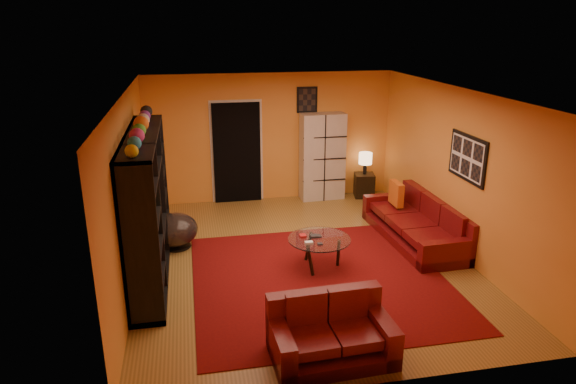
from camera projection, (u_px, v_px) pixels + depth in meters
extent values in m
plane|color=brown|center=(302.00, 259.00, 8.07)|extent=(6.00, 6.00, 0.00)
plane|color=white|center=(304.00, 93.00, 7.25)|extent=(6.00, 6.00, 0.00)
plane|color=orange|center=(271.00, 138.00, 10.45)|extent=(6.00, 0.00, 6.00)
plane|color=orange|center=(372.00, 272.00, 4.87)|extent=(6.00, 0.00, 6.00)
plane|color=orange|center=(130.00, 191.00, 7.20)|extent=(0.00, 6.00, 6.00)
plane|color=orange|center=(457.00, 171.00, 8.12)|extent=(0.00, 6.00, 6.00)
cube|color=#51090A|center=(319.00, 279.00, 7.44)|extent=(3.60, 3.60, 0.01)
cube|color=black|center=(237.00, 153.00, 10.37)|extent=(0.95, 0.10, 2.04)
cube|color=black|center=(468.00, 158.00, 7.74)|extent=(0.03, 1.00, 0.70)
cube|color=black|center=(307.00, 100.00, 10.33)|extent=(0.42, 0.03, 0.52)
cube|color=black|center=(148.00, 206.00, 7.32)|extent=(0.45, 3.00, 2.10)
imported|color=black|center=(152.00, 209.00, 7.45)|extent=(0.86, 0.11, 0.49)
cube|color=#540B0F|center=(415.00, 231.00, 8.74)|extent=(1.07, 2.42, 0.32)
cube|color=#540B0F|center=(437.00, 215.00, 8.74)|extent=(0.28, 2.39, 0.85)
cube|color=#540B0F|center=(450.00, 250.00, 7.67)|extent=(0.98, 0.22, 0.62)
cube|color=#540B0F|center=(389.00, 202.00, 9.70)|extent=(0.98, 0.22, 0.62)
cube|color=#540B0F|center=(434.00, 229.00, 8.01)|extent=(0.78, 0.69, 0.12)
cube|color=#540B0F|center=(414.00, 214.00, 8.63)|extent=(0.78, 0.69, 0.12)
cube|color=#540B0F|center=(397.00, 201.00, 9.25)|extent=(0.78, 0.69, 0.12)
cube|color=#540B0F|center=(332.00, 346.00, 5.66)|extent=(1.36, 0.85, 0.32)
cube|color=#540B0F|center=(324.00, 310.00, 5.86)|extent=(1.33, 0.24, 0.85)
cube|color=#540B0F|center=(381.00, 327.00, 5.74)|extent=(0.21, 0.80, 0.62)
cube|color=#540B0F|center=(281.00, 342.00, 5.48)|extent=(0.21, 0.80, 0.62)
cube|color=#540B0F|center=(355.00, 321.00, 5.57)|extent=(0.49, 0.60, 0.12)
cube|color=#540B0F|center=(312.00, 327.00, 5.47)|extent=(0.49, 0.60, 0.12)
cube|color=#D35D17|center=(396.00, 193.00, 9.18)|extent=(0.12, 0.42, 0.42)
cylinder|color=silver|center=(319.00, 239.00, 7.65)|extent=(0.94, 0.94, 0.02)
cylinder|color=black|center=(338.00, 253.00, 7.73)|extent=(0.05, 0.05, 0.45)
cylinder|color=black|center=(309.00, 246.00, 7.97)|extent=(0.05, 0.05, 0.45)
cylinder|color=black|center=(310.00, 261.00, 7.49)|extent=(0.05, 0.05, 0.45)
cube|color=beige|center=(322.00, 157.00, 10.58)|extent=(0.91, 0.44, 1.80)
cylinder|color=black|center=(177.00, 246.00, 8.49)|extent=(0.44, 0.44, 0.03)
cylinder|color=black|center=(177.00, 242.00, 8.47)|extent=(0.06, 0.06, 0.15)
ellipsoid|color=#3D3636|center=(176.00, 229.00, 8.40)|extent=(0.72, 0.72, 0.54)
cube|color=black|center=(364.00, 185.00, 10.87)|extent=(0.47, 0.47, 0.50)
cylinder|color=black|center=(365.00, 169.00, 10.76)|extent=(0.08, 0.08, 0.22)
cylinder|color=#E8B380|center=(365.00, 158.00, 10.69)|extent=(0.27, 0.27, 0.24)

